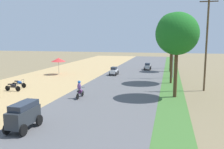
{
  "coord_description": "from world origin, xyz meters",
  "views": [
    {
      "loc": [
        5.33,
        -2.79,
        5.6
      ],
      "look_at": [
        -0.36,
        21.04,
        1.87
      ],
      "focal_mm": 38.67,
      "sensor_mm": 36.0,
      "label": 1
    }
  ],
  "objects": [
    {
      "name": "median_tree_nearest",
      "position": [
        5.94,
        20.26,
        5.96
      ],
      "size": [
        3.93,
        3.93,
        7.87
      ],
      "color": "#4C351E",
      "rests_on": "median_strip"
    },
    {
      "name": "car_sedan_silver",
      "position": [
        1.67,
        39.33,
        0.74
      ],
      "size": [
        1.1,
        2.26,
        1.19
      ],
      "color": "#B7BCC1",
      "rests_on": "road_strip"
    },
    {
      "name": "vendor_umbrella",
      "position": [
        -11.06,
        30.81,
        2.31
      ],
      "size": [
        2.2,
        2.2,
        2.52
      ],
      "color": "#99999E",
      "rests_on": "dirt_shoulder"
    },
    {
      "name": "utility_pole_near",
      "position": [
        9.03,
        24.04,
        5.07
      ],
      "size": [
        1.8,
        0.2,
        9.76
      ],
      "color": "brown",
      "rests_on": "ground"
    },
    {
      "name": "streetlamp_near",
      "position": [
        5.8,
        31.48,
        4.71
      ],
      "size": [
        3.16,
        0.2,
        8.09
      ],
      "color": "gray",
      "rests_on": "median_strip"
    },
    {
      "name": "median_tree_second",
      "position": [
        5.59,
        27.5,
        6.4
      ],
      "size": [
        3.86,
        3.86,
        8.53
      ],
      "color": "#4C351E",
      "rests_on": "median_strip"
    },
    {
      "name": "parked_motorbike_fourth",
      "position": [
        -11.03,
        20.66,
        0.55
      ],
      "size": [
        1.8,
        0.54,
        0.94
      ],
      "color": "black",
      "rests_on": "dirt_shoulder"
    },
    {
      "name": "streetlamp_mid",
      "position": [
        5.8,
        42.38,
        4.15
      ],
      "size": [
        3.16,
        0.2,
        7.02
      ],
      "color": "gray",
      "rests_on": "median_strip"
    },
    {
      "name": "parked_motorbike_third",
      "position": [
        -10.57,
        18.91,
        0.55
      ],
      "size": [
        1.8,
        0.54,
        0.94
      ],
      "color": "black",
      "rests_on": "dirt_shoulder"
    },
    {
      "name": "car_hatchback_white",
      "position": [
        -2.69,
        32.02,
        0.75
      ],
      "size": [
        1.04,
        2.0,
        1.23
      ],
      "color": "silver",
      "rests_on": "road_strip"
    },
    {
      "name": "car_van_charcoal",
      "position": [
        -3.1,
        9.57,
        1.02
      ],
      "size": [
        1.19,
        2.41,
        1.67
      ],
      "color": "#282D33",
      "rests_on": "road_strip"
    },
    {
      "name": "motorbike_ahead_fourth",
      "position": [
        -2.63,
        17.7,
        0.86
      ],
      "size": [
        0.54,
        1.8,
        1.66
      ],
      "color": "black",
      "rests_on": "road_strip"
    },
    {
      "name": "median_tree_third",
      "position": [
        5.55,
        38.1,
        5.91
      ],
      "size": [
        2.94,
        2.94,
        7.3
      ],
      "color": "#4C351E",
      "rests_on": "median_strip"
    }
  ]
}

